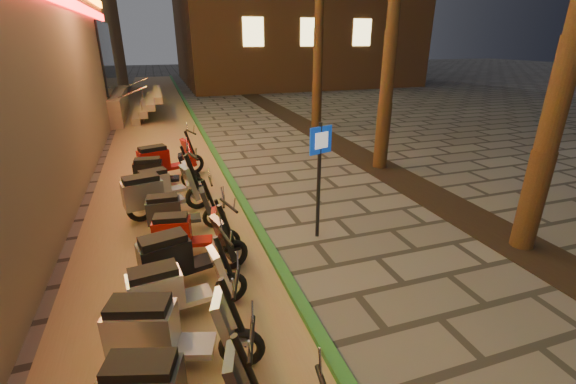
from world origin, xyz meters
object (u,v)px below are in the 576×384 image
object	(u,v)px
scooter_6	(175,288)
scooter_7	(183,255)
scooter_9	(176,211)
pedestrian_sign	(320,166)
scooter_13	(164,160)
scooter_8	(186,233)
scooter_12	(159,172)
scooter_10	(157,193)
scooter_5	(167,331)
scooter_11	(165,183)

from	to	relation	value
scooter_6	scooter_7	world-z (taller)	scooter_7
scooter_9	pedestrian_sign	bearing A→B (deg)	-19.75
scooter_9	scooter_13	size ratio (longest dim) A/B	0.85
pedestrian_sign	scooter_9	bearing A→B (deg)	140.32
scooter_7	scooter_8	xyz separation A→B (m)	(0.11, 0.89, -0.08)
scooter_12	scooter_7	bearing A→B (deg)	-81.41
scooter_10	scooter_13	size ratio (longest dim) A/B	1.04
scooter_9	scooter_13	xyz separation A→B (m)	(-0.11, 3.33, 0.09)
pedestrian_sign	scooter_9	xyz separation A→B (m)	(-2.57, 1.03, -0.99)
scooter_6	scooter_7	size ratio (longest dim) A/B	0.93
scooter_8	scooter_10	distance (m)	1.86
scooter_7	scooter_10	bearing A→B (deg)	82.70
scooter_5	scooter_9	distance (m)	3.50
scooter_6	scooter_10	distance (m)	3.47
scooter_8	scooter_11	xyz separation A→B (m)	(-0.26, 2.61, 0.02)
pedestrian_sign	scooter_13	xyz separation A→B (m)	(-2.68, 4.36, -0.90)
scooter_8	scooter_12	bearing A→B (deg)	105.54
scooter_8	scooter_11	distance (m)	2.63
scooter_9	scooter_5	bearing A→B (deg)	-93.04
scooter_5	scooter_13	world-z (taller)	scooter_13
scooter_5	scooter_10	world-z (taller)	scooter_10
scooter_13	scooter_5	bearing A→B (deg)	-108.91
scooter_11	scooter_12	xyz separation A→B (m)	(-0.11, 0.86, 0.01)
scooter_5	scooter_12	size ratio (longest dim) A/B	1.08
scooter_6	scooter_10	bearing A→B (deg)	85.04
scooter_11	scooter_13	bearing A→B (deg)	73.08
scooter_11	scooter_7	bearing A→B (deg)	-102.81
scooter_9	scooter_11	size ratio (longest dim) A/B	0.97
scooter_5	scooter_11	xyz separation A→B (m)	(0.15, 5.14, -0.06)
scooter_10	scooter_13	xyz separation A→B (m)	(0.23, 2.48, -0.02)
scooter_5	scooter_7	distance (m)	1.66
scooter_6	scooter_10	size ratio (longest dim) A/B	0.88
scooter_6	scooter_9	bearing A→B (deg)	78.53
scooter_9	scooter_11	xyz separation A→B (m)	(-0.16, 1.65, 0.02)
pedestrian_sign	scooter_7	xyz separation A→B (m)	(-2.58, -0.82, -0.92)
pedestrian_sign	scooter_11	bearing A→B (deg)	117.60
scooter_12	scooter_5	bearing A→B (deg)	-85.16
pedestrian_sign	scooter_9	distance (m)	2.93
pedestrian_sign	scooter_6	bearing A→B (deg)	-167.67
scooter_9	scooter_12	distance (m)	2.53
scooter_12	scooter_13	xyz separation A→B (m)	(0.16, 0.82, 0.06)
scooter_7	scooter_11	world-z (taller)	scooter_7
scooter_9	scooter_10	world-z (taller)	scooter_10
scooter_9	scooter_6	bearing A→B (deg)	-91.73
scooter_13	scooter_10	bearing A→B (deg)	-112.48
pedestrian_sign	scooter_5	bearing A→B (deg)	-157.37
scooter_7	scooter_9	world-z (taller)	scooter_7
scooter_5	scooter_6	world-z (taller)	scooter_5
scooter_6	scooter_8	size ratio (longest dim) A/B	1.08
scooter_8	scooter_13	xyz separation A→B (m)	(-0.21, 4.29, 0.09)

